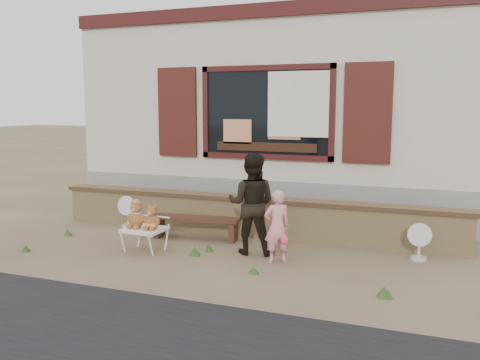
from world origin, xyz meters
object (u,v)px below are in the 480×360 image
at_px(bench, 195,223).
at_px(teddy_bear_right, 152,217).
at_px(teddy_bear_left, 136,214).
at_px(child, 277,226).
at_px(adult, 252,204).
at_px(folding_chair, 145,230).

xyz_separation_m(bench, teddy_bear_right, (-0.27, -0.91, 0.27)).
height_order(bench, teddy_bear_left, teddy_bear_left).
distance_m(bench, child, 1.78).
bearing_deg(teddy_bear_left, child, 7.03).
bearing_deg(teddy_bear_right, adult, 21.52).
height_order(bench, teddy_bear_right, teddy_bear_right).
xyz_separation_m(teddy_bear_left, child, (2.15, 0.17, -0.05)).
bearing_deg(folding_chair, child, 7.51).
relative_size(child, adult, 0.69).
bearing_deg(folding_chair, adult, 19.69).
distance_m(bench, folding_chair, 0.99).
bearing_deg(teddy_bear_left, teddy_bear_right, -0.00).
bearing_deg(teddy_bear_right, bench, 75.89).
xyz_separation_m(folding_chair, child, (2.01, 0.18, 0.19)).
relative_size(bench, teddy_bear_right, 4.04).
height_order(folding_chair, teddy_bear_right, teddy_bear_right).
bearing_deg(child, bench, -60.38).
bearing_deg(adult, child, 141.03).
relative_size(teddy_bear_left, adult, 0.28).
bearing_deg(folding_chair, teddy_bear_right, -0.00).
distance_m(folding_chair, adult, 1.66).
bearing_deg(adult, folding_chair, 10.22).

